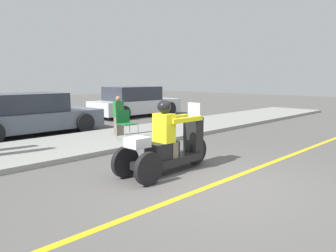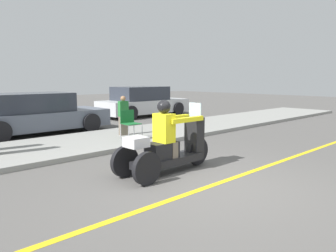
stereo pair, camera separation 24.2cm
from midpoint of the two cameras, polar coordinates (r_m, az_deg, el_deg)
The scene contains 8 objects.
ground_plane at distance 5.82m, azimuth 8.97°, elevation -10.18°, with size 60.00×60.00×0.00m, color #565451.
lane_stripe at distance 5.81m, azimuth 8.90°, elevation -10.18°, with size 24.00×0.12×0.01m.
sidewalk_strip at distance 9.25m, azimuth -14.17°, elevation -3.00°, with size 28.00×2.80×0.12m.
motorcycle_trike at distance 6.39m, azimuth 1.11°, elevation -3.63°, with size 2.25×0.75×1.43m.
spectator_near_curb at distance 10.00m, azimuth -7.09°, elevation 1.70°, with size 0.30×0.21×1.19m.
folding_chair_set_back at distance 9.31m, azimuth -6.00°, elevation 0.80°, with size 0.51×0.51×0.82m.
parked_car_lot_left at distance 11.65m, azimuth -21.54°, elevation 1.90°, with size 4.51×2.04×1.36m.
parked_car_lot_center at distance 16.03m, azimuth -3.97°, elevation 4.17°, with size 4.52×1.98×1.44m.
Camera 2 is at (-4.30, -3.44, 1.84)m, focal length 35.00 mm.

